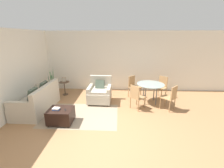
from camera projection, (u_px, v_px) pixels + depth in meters
ground_plane at (107, 132)px, 4.12m from camera, size 20.00×20.00×0.00m
wall_back at (113, 62)px, 7.01m from camera, size 12.00×0.06×2.75m
wall_left at (22, 70)px, 5.27m from camera, size 0.06×12.00×2.75m
area_rug at (81, 115)px, 5.00m from camera, size 2.41×1.68×0.01m
couch at (38, 102)px, 5.25m from camera, size 0.93×1.82×0.93m
armchair at (100, 93)px, 5.93m from camera, size 0.90×0.92×0.99m
ottoman at (61, 115)px, 4.49m from camera, size 0.71×0.59×0.45m
book_stack at (56, 109)px, 4.39m from camera, size 0.22×0.18×0.06m
tv_remote_primary at (65, 110)px, 4.39m from camera, size 0.09×0.14×0.01m
potted_plant at (53, 89)px, 6.66m from camera, size 0.43×0.43×1.30m
side_table at (64, 86)px, 6.62m from camera, size 0.44×0.44×0.60m
picture_frame at (64, 80)px, 6.53m from camera, size 0.18×0.07×0.20m
dining_table at (150, 86)px, 5.76m from camera, size 1.05×1.05×0.77m
dining_chair_near_left at (136, 96)px, 5.26m from camera, size 0.59×0.59×0.90m
dining_chair_near_right at (171, 96)px, 5.21m from camera, size 0.59×0.59×0.90m
dining_chair_far_left at (133, 85)px, 6.40m from camera, size 0.59×0.59×0.90m
dining_chair_far_right at (162, 85)px, 6.34m from camera, size 0.59×0.59×0.90m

